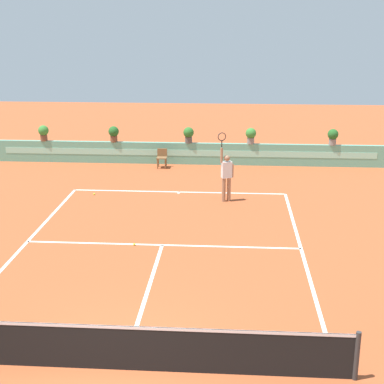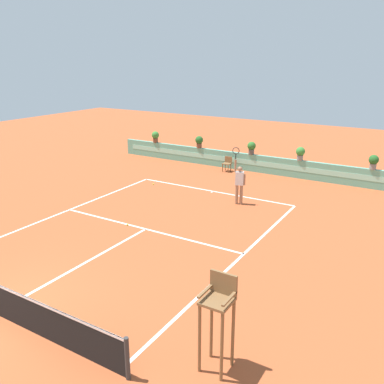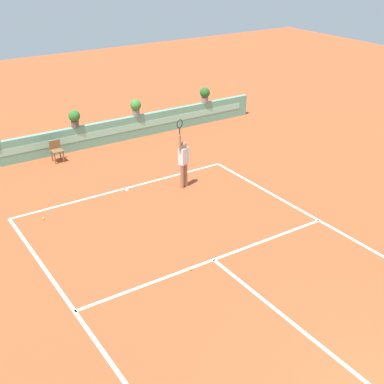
# 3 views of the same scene
# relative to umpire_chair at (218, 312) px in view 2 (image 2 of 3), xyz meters

# --- Properties ---
(ground_plane) EXTENTS (60.00, 60.00, 0.00)m
(ground_plane) POSITION_rel_umpire_chair_xyz_m (-5.80, 4.74, -1.34)
(ground_plane) COLOR #A84C28
(court_lines) EXTENTS (8.32, 11.94, 0.01)m
(court_lines) POSITION_rel_umpire_chair_xyz_m (-5.80, 5.45, -1.34)
(court_lines) COLOR white
(court_lines) RESTS_ON ground
(back_wall_barrier) EXTENTS (18.00, 0.21, 1.00)m
(back_wall_barrier) POSITION_rel_umpire_chair_xyz_m (-5.80, 15.12, -0.84)
(back_wall_barrier) COLOR #60A88E
(back_wall_barrier) RESTS_ON ground
(umpire_chair) EXTENTS (0.60, 0.60, 2.14)m
(umpire_chair) POSITION_rel_umpire_chair_xyz_m (0.00, 0.00, 0.00)
(umpire_chair) COLOR brown
(umpire_chair) RESTS_ON ground
(ball_kid_chair) EXTENTS (0.44, 0.44, 0.85)m
(ball_kid_chair) POSITION_rel_umpire_chair_xyz_m (-6.90, 14.39, -0.86)
(ball_kid_chair) COLOR brown
(ball_kid_chair) RESTS_ON ground
(tennis_player) EXTENTS (0.59, 0.32, 2.58)m
(tennis_player) POSITION_rel_umpire_chair_xyz_m (-3.95, 9.60, -0.29)
(tennis_player) COLOR #9E7051
(tennis_player) RESTS_ON ground
(tennis_ball_near_baseline) EXTENTS (0.07, 0.07, 0.07)m
(tennis_ball_near_baseline) POSITION_rel_umpire_chair_xyz_m (-6.62, 5.05, -1.31)
(tennis_ball_near_baseline) COLOR #CCE033
(tennis_ball_near_baseline) RESTS_ON ground
(tennis_ball_mid_court) EXTENTS (0.07, 0.07, 0.07)m
(tennis_ball_mid_court) POSITION_rel_umpire_chair_xyz_m (-8.99, 10.02, -1.31)
(tennis_ball_mid_court) COLOR #CCE033
(tennis_ball_mid_court) RESTS_ON ground
(potted_plant_right) EXTENTS (0.48, 0.48, 0.72)m
(potted_plant_right) POSITION_rel_umpire_chair_xyz_m (-2.92, 15.13, 0.07)
(potted_plant_right) COLOR gray
(potted_plant_right) RESTS_ON back_wall_barrier
(potted_plant_far_left) EXTENTS (0.48, 0.48, 0.72)m
(potted_plant_far_left) POSITION_rel_umpire_chair_xyz_m (-12.51, 15.13, 0.07)
(potted_plant_far_left) COLOR brown
(potted_plant_far_left) RESTS_ON back_wall_barrier
(potted_plant_far_right) EXTENTS (0.48, 0.48, 0.72)m
(potted_plant_far_right) POSITION_rel_umpire_chair_xyz_m (0.75, 15.13, 0.07)
(potted_plant_far_right) COLOR gray
(potted_plant_far_right) RESTS_ON back_wall_barrier
(potted_plant_centre) EXTENTS (0.48, 0.48, 0.72)m
(potted_plant_centre) POSITION_rel_umpire_chair_xyz_m (-5.75, 15.13, 0.07)
(potted_plant_centre) COLOR #514C47
(potted_plant_centre) RESTS_ON back_wall_barrier
(potted_plant_left) EXTENTS (0.48, 0.48, 0.72)m
(potted_plant_left) POSITION_rel_umpire_chair_xyz_m (-9.21, 15.13, 0.07)
(potted_plant_left) COLOR brown
(potted_plant_left) RESTS_ON back_wall_barrier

